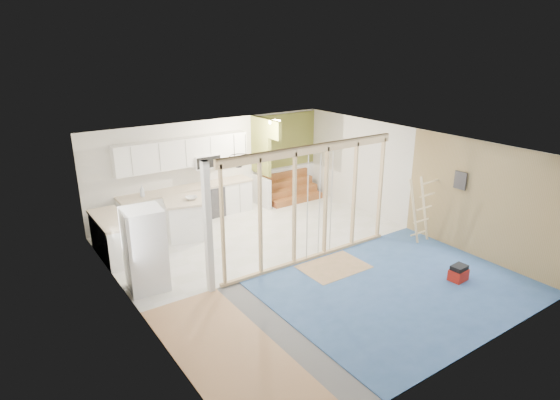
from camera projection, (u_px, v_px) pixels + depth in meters
room at (299, 207)px, 9.77m from camera, size 7.01×8.01×2.61m
floor_overlays at (299, 261)px, 10.28m from camera, size 7.00×8.00×0.03m
stud_frame at (291, 197)px, 9.56m from camera, size 4.66×0.14×2.60m
base_cabinets at (168, 213)px, 11.80m from camera, size 4.45×2.24×0.93m
upper_cabinets at (186, 153)px, 12.12m from camera, size 3.60×0.41×0.85m
green_partition at (281, 171)px, 13.83m from camera, size 2.25×1.51×2.60m
pot_rack at (240, 159)px, 10.85m from camera, size 0.52×0.52×0.72m
sheathing_panel at (484, 202)px, 10.07m from camera, size 0.02×4.00×2.60m
electrical_panel at (460, 180)px, 10.40m from camera, size 0.04×0.30×0.40m
ceiling_light at (275, 122)px, 12.45m from camera, size 0.32×0.32×0.08m
fridge at (145, 250)px, 8.89m from camera, size 0.78×0.76×1.66m
island at (186, 219)px, 11.39m from camera, size 1.22×1.22×0.98m
bowl at (191, 198)px, 11.22m from camera, size 0.33×0.33×0.07m
soap_bottle_a at (142, 191)px, 11.53m from camera, size 0.15×0.15×0.30m
soap_bottle_b at (205, 182)px, 12.48m from camera, size 0.11×0.11×0.19m
toolbox at (458, 274)px, 9.40m from camera, size 0.38×0.30×0.34m
ladder at (420, 210)px, 10.99m from camera, size 0.86×0.17×1.62m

